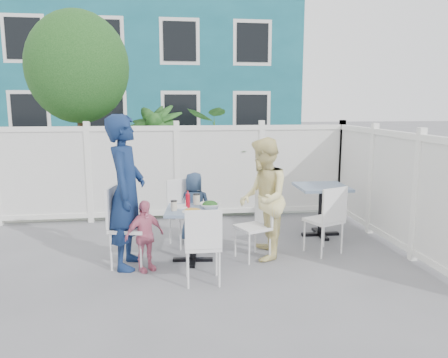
{
  "coord_description": "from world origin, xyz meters",
  "views": [
    {
      "loc": [
        -0.1,
        -4.94,
        1.97
      ],
      "look_at": [
        0.67,
        0.73,
        0.97
      ],
      "focal_mm": 35.0,
      "sensor_mm": 36.0,
      "label": 1
    }
  ],
  "objects": [
    {
      "name": "ground",
      "position": [
        0.0,
        0.0,
        0.0
      ],
      "size": [
        80.0,
        80.0,
        0.0
      ],
      "primitive_type": "plane",
      "color": "slate"
    },
    {
      "name": "near_sidewalk",
      "position": [
        0.0,
        3.8,
        0.01
      ],
      "size": [
        24.0,
        2.6,
        0.01
      ],
      "primitive_type": "cube",
      "color": "gray",
      "rests_on": "ground"
    },
    {
      "name": "street",
      "position": [
        0.0,
        7.5,
        0.0
      ],
      "size": [
        24.0,
        5.0,
        0.01
      ],
      "primitive_type": "cube",
      "color": "black",
      "rests_on": "ground"
    },
    {
      "name": "far_sidewalk",
      "position": [
        0.0,
        10.6,
        0.01
      ],
      "size": [
        24.0,
        1.6,
        0.01
      ],
      "primitive_type": "cube",
      "color": "gray",
      "rests_on": "ground"
    },
    {
      "name": "building",
      "position": [
        -0.5,
        14.0,
        3.0
      ],
      "size": [
        11.0,
        6.0,
        6.0
      ],
      "color": "#155867",
      "rests_on": "ground"
    },
    {
      "name": "fence_back",
      "position": [
        0.1,
        2.4,
        0.78
      ],
      "size": [
        5.86,
        0.08,
        1.6
      ],
      "color": "white",
      "rests_on": "ground"
    },
    {
      "name": "fence_right",
      "position": [
        3.0,
        0.6,
        0.78
      ],
      "size": [
        0.08,
        3.66,
        1.6
      ],
      "rotation": [
        0.0,
        0.0,
        1.57
      ],
      "color": "white",
      "rests_on": "ground"
    },
    {
      "name": "tree",
      "position": [
        -1.6,
        3.3,
        2.59
      ],
      "size": [
        1.8,
        1.62,
        3.59
      ],
      "color": "#382316",
      "rests_on": "ground"
    },
    {
      "name": "utility_cabinet",
      "position": [
        -2.06,
        4.0,
        0.62
      ],
      "size": [
        0.74,
        0.58,
        1.23
      ],
      "primitive_type": "cube",
      "rotation": [
        0.0,
        0.0,
        0.17
      ],
      "color": "gold",
      "rests_on": "ground"
    },
    {
      "name": "potted_shrub_a",
      "position": [
        -0.31,
        3.1,
        0.97
      ],
      "size": [
        1.46,
        1.46,
        1.93
      ],
      "primitive_type": "imported",
      "rotation": [
        0.0,
        0.0,
        5.81
      ],
      "color": "#123912",
      "rests_on": "ground"
    },
    {
      "name": "potted_shrub_b",
      "position": [
        1.21,
        3.0,
        0.94
      ],
      "size": [
        2.2,
        2.12,
        1.89
      ],
      "primitive_type": "imported",
      "rotation": [
        0.0,
        0.0,
        3.66
      ],
      "color": "#123912",
      "rests_on": "ground"
    },
    {
      "name": "main_table",
      "position": [
        0.22,
        0.33,
        0.53
      ],
      "size": [
        0.71,
        0.71,
        0.68
      ],
      "rotation": [
        0.0,
        0.0,
        -0.11
      ],
      "color": "slate",
      "rests_on": "ground"
    },
    {
      "name": "spare_table",
      "position": [
        2.2,
        1.15,
        0.59
      ],
      "size": [
        0.74,
        0.74,
        0.77
      ],
      "rotation": [
        0.0,
        0.0,
        -0.02
      ],
      "color": "slate",
      "rests_on": "ground"
    },
    {
      "name": "chair_left",
      "position": [
        -0.62,
        0.31,
        0.57
      ],
      "size": [
        0.53,
        0.54,
        0.99
      ],
      "rotation": [
        0.0,
        0.0,
        -1.82
      ],
      "color": "white",
      "rests_on": "ground"
    },
    {
      "name": "chair_right",
      "position": [
        1.05,
        0.35,
        0.49
      ],
      "size": [
        0.49,
        0.5,
        0.85
      ],
      "rotation": [
        0.0,
        0.0,
        1.96
      ],
      "color": "white",
      "rests_on": "ground"
    },
    {
      "name": "chair_back",
      "position": [
        0.15,
        1.07,
        0.53
      ],
      "size": [
        0.54,
        0.53,
        0.91
      ],
      "rotation": [
        0.0,
        0.0,
        3.55
      ],
      "color": "white",
      "rests_on": "ground"
    },
    {
      "name": "chair_near",
      "position": [
        0.29,
        -0.41,
        0.51
      ],
      "size": [
        0.4,
        0.39,
        0.87
      ],
      "rotation": [
        0.0,
        0.0,
        -0.02
      ],
      "color": "white",
      "rests_on": "ground"
    },
    {
      "name": "chair_spare",
      "position": [
        1.99,
        0.34,
        0.53
      ],
      "size": [
        0.54,
        0.53,
        0.91
      ],
      "rotation": [
        0.0,
        0.0,
        0.41
      ],
      "color": "white",
      "rests_on": "ground"
    },
    {
      "name": "man",
      "position": [
        -0.57,
        0.27,
        0.92
      ],
      "size": [
        0.54,
        0.73,
        1.85
      ],
      "primitive_type": "imported",
      "rotation": [
        0.0,
        0.0,
        1.42
      ],
      "color": "#12244C",
      "rests_on": "ground"
    },
    {
      "name": "woman",
      "position": [
        1.12,
        0.35,
        0.78
      ],
      "size": [
        0.7,
        0.84,
        1.55
      ],
      "primitive_type": "imported",
      "rotation": [
        0.0,
        0.0,
        -1.73
      ],
      "color": "yellow",
      "rests_on": "ground"
    },
    {
      "name": "boy",
      "position": [
        0.3,
        1.14,
        0.5
      ],
      "size": [
        0.56,
        0.43,
        1.01
      ],
      "primitive_type": "imported",
      "rotation": [
        0.0,
        0.0,
        2.89
      ],
      "color": "navy",
      "rests_on": "ground"
    },
    {
      "name": "toddler",
      "position": [
        -0.36,
        0.09,
        0.43
      ],
      "size": [
        0.54,
        0.44,
        0.86
      ],
      "primitive_type": "imported",
      "rotation": [
        0.0,
        0.0,
        0.55
      ],
      "color": "#D8708F",
      "rests_on": "ground"
    },
    {
      "name": "plate_main",
      "position": [
        0.21,
        0.16,
        0.69
      ],
      "size": [
        0.25,
        0.25,
        0.02
      ],
      "primitive_type": "cylinder",
      "color": "white",
      "rests_on": "main_table"
    },
    {
      "name": "plate_side",
      "position": [
        0.07,
        0.45,
        0.69
      ],
      "size": [
        0.23,
        0.23,
        0.02
      ],
      "primitive_type": "cylinder",
      "color": "white",
      "rests_on": "main_table"
    },
    {
      "name": "salad_bowl",
      "position": [
        0.44,
        0.34,
        0.71
      ],
      "size": [
        0.26,
        0.26,
        0.06
      ],
      "primitive_type": "imported",
      "color": "white",
      "rests_on": "main_table"
    },
    {
      "name": "coffee_cup_a",
      "position": [
        -0.0,
        0.28,
        0.74
      ],
      "size": [
        0.08,
        0.08,
        0.11
      ],
      "primitive_type": "cylinder",
      "color": "beige",
      "rests_on": "main_table"
    },
    {
      "name": "coffee_cup_b",
      "position": [
        0.29,
        0.56,
        0.74
      ],
      "size": [
        0.09,
        0.09,
        0.13
      ],
      "primitive_type": "cylinder",
      "color": "beige",
      "rests_on": "main_table"
    },
    {
      "name": "ketchup_bottle",
      "position": [
        0.17,
        0.41,
        0.76
      ],
      "size": [
        0.05,
        0.05,
        0.17
      ],
      "primitive_type": "cylinder",
      "color": "#B40819",
      "rests_on": "main_table"
    },
    {
      "name": "salt_shaker",
      "position": [
        0.16,
        0.54,
        0.71
      ],
      "size": [
        0.03,
        0.03,
        0.07
      ],
      "primitive_type": "cylinder",
      "color": "white",
      "rests_on": "main_table"
    },
    {
      "name": "pepper_shaker",
      "position": [
        0.18,
        0.61,
        0.72
      ],
      "size": [
        0.03,
        0.03,
        0.07
      ],
      "primitive_type": "cylinder",
      "color": "black",
      "rests_on": "main_table"
    }
  ]
}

